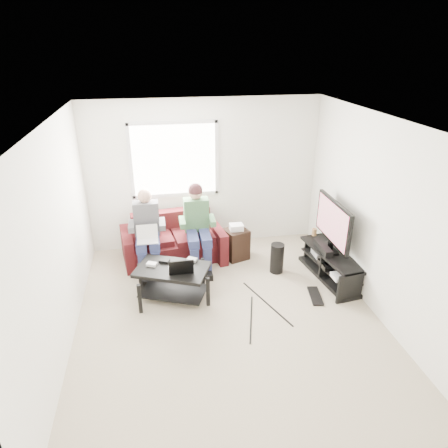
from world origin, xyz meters
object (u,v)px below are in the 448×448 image
at_px(tv, 333,223).
at_px(subwoofer, 277,258).
at_px(end_table, 236,243).
at_px(coffee_table, 173,276).
at_px(sofa, 173,243).
at_px(tv_stand, 331,266).

xyz_separation_m(tv, subwoofer, (-0.78, 0.22, -0.66)).
bearing_deg(subwoofer, end_table, 134.33).
xyz_separation_m(coffee_table, tv, (2.46, 0.21, 0.53)).
bearing_deg(tv, sofa, 158.01).
distance_m(coffee_table, end_table, 1.51).
xyz_separation_m(sofa, subwoofer, (1.61, -0.74, -0.05)).
height_order(tv, subwoofer, tv).
height_order(tv_stand, tv, tv).
bearing_deg(sofa, end_table, -9.45).
xyz_separation_m(sofa, tv, (2.39, -0.96, 0.61)).
distance_m(coffee_table, tv, 2.53).
height_order(subwoofer, end_table, end_table).
xyz_separation_m(coffee_table, end_table, (1.13, 1.00, -0.09)).
bearing_deg(sofa, tv_stand, -24.00).
relative_size(sofa, tv_stand, 1.28).
relative_size(tv, subwoofer, 2.25).
height_order(sofa, end_table, sofa).
bearing_deg(tv_stand, end_table, 146.28).
xyz_separation_m(tv_stand, tv, (-0.00, 0.10, 0.70)).
distance_m(sofa, coffee_table, 1.18).
distance_m(sofa, tv, 2.65).
xyz_separation_m(tv_stand, subwoofer, (-0.78, 0.32, 0.05)).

